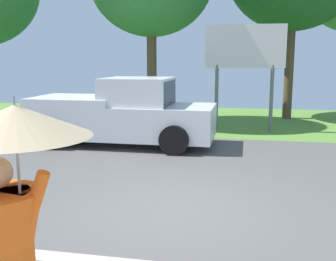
{
  "coord_description": "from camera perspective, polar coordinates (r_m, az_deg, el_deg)",
  "views": [
    {
      "loc": [
        1.06,
        -6.0,
        2.36
      ],
      "look_at": [
        -0.31,
        1.0,
        1.1
      ],
      "focal_mm": 42.74,
      "sensor_mm": 36.0,
      "label": 1
    }
  ],
  "objects": [
    {
      "name": "ground_plane",
      "position": [
        9.33,
        4.21,
        -4.97
      ],
      "size": [
        40.0,
        22.0,
        0.2
      ],
      "color": "#565451"
    },
    {
      "name": "monk_pedestrian",
      "position": [
        3.17,
        -21.99,
        -13.92
      ],
      "size": [
        1.09,
        1.03,
        2.13
      ],
      "rotation": [
        0.0,
        0.0,
        0.04
      ],
      "color": "#E55B19",
      "rests_on": "ground_plane"
    },
    {
      "name": "pickup_truck",
      "position": [
        11.3,
        -6.56,
        2.38
      ],
      "size": [
        5.2,
        2.28,
        1.88
      ],
      "rotation": [
        0.0,
        0.0,
        0.13
      ],
      "color": "silver",
      "rests_on": "ground_plane"
    },
    {
      "name": "roadside_billboard",
      "position": [
        13.55,
        10.93,
        10.65
      ],
      "size": [
        2.6,
        0.12,
        3.5
      ],
      "color": "slate",
      "rests_on": "ground_plane"
    }
  ]
}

